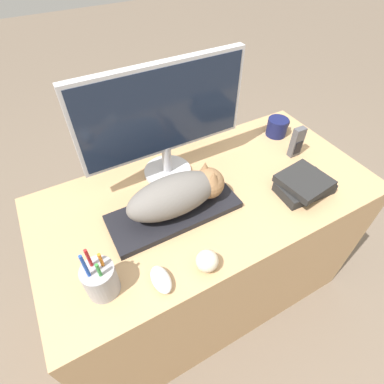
{
  "coord_description": "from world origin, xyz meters",
  "views": [
    {
      "loc": [
        -0.43,
        -0.33,
        1.55
      ],
      "look_at": [
        -0.08,
        0.31,
        0.8
      ],
      "focal_mm": 28.0,
      "sensor_mm": 36.0,
      "label": 1
    }
  ],
  "objects_px": {
    "coffee_mug": "(277,127)",
    "book_stack": "(304,185)",
    "keyboard": "(174,211)",
    "monitor": "(164,116)",
    "phone": "(297,142)",
    "pen_cup": "(100,279)",
    "baseball": "(207,261)",
    "computer_mouse": "(161,279)",
    "cat": "(180,193)"
  },
  "relations": [
    {
      "from": "computer_mouse",
      "to": "coffee_mug",
      "type": "xyz_separation_m",
      "value": [
        0.78,
        0.42,
        0.02
      ]
    },
    {
      "from": "cat",
      "to": "phone",
      "type": "relative_size",
      "value": 2.68
    },
    {
      "from": "cat",
      "to": "phone",
      "type": "bearing_deg",
      "value": 4.83
    },
    {
      "from": "cat",
      "to": "pen_cup",
      "type": "relative_size",
      "value": 1.8
    },
    {
      "from": "coffee_mug",
      "to": "phone",
      "type": "xyz_separation_m",
      "value": [
        -0.03,
        -0.15,
        0.03
      ]
    },
    {
      "from": "cat",
      "to": "book_stack",
      "type": "distance_m",
      "value": 0.47
    },
    {
      "from": "cat",
      "to": "coffee_mug",
      "type": "xyz_separation_m",
      "value": [
        0.61,
        0.2,
        -0.05
      ]
    },
    {
      "from": "monitor",
      "to": "phone",
      "type": "xyz_separation_m",
      "value": [
        0.52,
        -0.16,
        -0.2
      ]
    },
    {
      "from": "cat",
      "to": "monitor",
      "type": "xyz_separation_m",
      "value": [
        0.05,
        0.2,
        0.17
      ]
    },
    {
      "from": "computer_mouse",
      "to": "pen_cup",
      "type": "height_order",
      "value": "pen_cup"
    },
    {
      "from": "computer_mouse",
      "to": "coffee_mug",
      "type": "bearing_deg",
      "value": 28.28
    },
    {
      "from": "keyboard",
      "to": "pen_cup",
      "type": "xyz_separation_m",
      "value": [
        -0.3,
        -0.16,
        0.04
      ]
    },
    {
      "from": "pen_cup",
      "to": "phone",
      "type": "bearing_deg",
      "value": 12.79
    },
    {
      "from": "computer_mouse",
      "to": "book_stack",
      "type": "bearing_deg",
      "value": 7.41
    },
    {
      "from": "baseball",
      "to": "phone",
      "type": "relative_size",
      "value": 0.52
    },
    {
      "from": "keyboard",
      "to": "phone",
      "type": "xyz_separation_m",
      "value": [
        0.6,
        0.05,
        0.05
      ]
    },
    {
      "from": "phone",
      "to": "pen_cup",
      "type": "bearing_deg",
      "value": -167.21
    },
    {
      "from": "pen_cup",
      "to": "computer_mouse",
      "type": "bearing_deg",
      "value": -22.19
    },
    {
      "from": "monitor",
      "to": "computer_mouse",
      "type": "height_order",
      "value": "monitor"
    },
    {
      "from": "coffee_mug",
      "to": "book_stack",
      "type": "distance_m",
      "value": 0.37
    },
    {
      "from": "monitor",
      "to": "baseball",
      "type": "height_order",
      "value": "monitor"
    },
    {
      "from": "keyboard",
      "to": "monitor",
      "type": "height_order",
      "value": "monitor"
    },
    {
      "from": "keyboard",
      "to": "baseball",
      "type": "xyz_separation_m",
      "value": [
        -0.01,
        -0.24,
        0.02
      ]
    },
    {
      "from": "pen_cup",
      "to": "phone",
      "type": "relative_size",
      "value": 1.49
    },
    {
      "from": "baseball",
      "to": "computer_mouse",
      "type": "bearing_deg",
      "value": 172.26
    },
    {
      "from": "coffee_mug",
      "to": "cat",
      "type": "bearing_deg",
      "value": -161.47
    },
    {
      "from": "keyboard",
      "to": "baseball",
      "type": "distance_m",
      "value": 0.24
    },
    {
      "from": "phone",
      "to": "cat",
      "type": "bearing_deg",
      "value": -175.17
    },
    {
      "from": "phone",
      "to": "book_stack",
      "type": "distance_m",
      "value": 0.22
    },
    {
      "from": "monitor",
      "to": "coffee_mug",
      "type": "relative_size",
      "value": 5.07
    },
    {
      "from": "monitor",
      "to": "computer_mouse",
      "type": "distance_m",
      "value": 0.54
    },
    {
      "from": "keyboard",
      "to": "monitor",
      "type": "relative_size",
      "value": 0.75
    },
    {
      "from": "cat",
      "to": "phone",
      "type": "distance_m",
      "value": 0.57
    },
    {
      "from": "keyboard",
      "to": "computer_mouse",
      "type": "distance_m",
      "value": 0.27
    },
    {
      "from": "cat",
      "to": "book_stack",
      "type": "relative_size",
      "value": 1.71
    },
    {
      "from": "pen_cup",
      "to": "book_stack",
      "type": "distance_m",
      "value": 0.78
    },
    {
      "from": "computer_mouse",
      "to": "baseball",
      "type": "bearing_deg",
      "value": -7.74
    },
    {
      "from": "computer_mouse",
      "to": "coffee_mug",
      "type": "relative_size",
      "value": 0.79
    },
    {
      "from": "pen_cup",
      "to": "book_stack",
      "type": "height_order",
      "value": "pen_cup"
    },
    {
      "from": "monitor",
      "to": "phone",
      "type": "bearing_deg",
      "value": -16.59
    },
    {
      "from": "cat",
      "to": "phone",
      "type": "height_order",
      "value": "cat"
    },
    {
      "from": "pen_cup",
      "to": "baseball",
      "type": "relative_size",
      "value": 2.89
    },
    {
      "from": "pen_cup",
      "to": "baseball",
      "type": "distance_m",
      "value": 0.31
    },
    {
      "from": "coffee_mug",
      "to": "computer_mouse",
      "type": "bearing_deg",
      "value": -151.72
    },
    {
      "from": "monitor",
      "to": "coffee_mug",
      "type": "height_order",
      "value": "monitor"
    },
    {
      "from": "keyboard",
      "to": "pen_cup",
      "type": "relative_size",
      "value": 2.31
    },
    {
      "from": "monitor",
      "to": "book_stack",
      "type": "xyz_separation_m",
      "value": [
        0.4,
        -0.34,
        -0.23
      ]
    },
    {
      "from": "keyboard",
      "to": "book_stack",
      "type": "relative_size",
      "value": 2.19
    },
    {
      "from": "cat",
      "to": "pen_cup",
      "type": "distance_m",
      "value": 0.37
    },
    {
      "from": "coffee_mug",
      "to": "phone",
      "type": "height_order",
      "value": "phone"
    }
  ]
}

